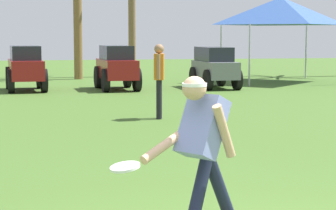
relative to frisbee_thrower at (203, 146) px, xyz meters
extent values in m
cylinder|color=#191E38|center=(-0.05, -0.03, -0.44)|extent=(0.35, 0.30, 0.72)
cylinder|color=#191E38|center=(0.20, 0.15, -0.44)|extent=(0.42, 0.35, 0.69)
cube|color=#7A84C6|center=(0.00, 0.00, 0.17)|extent=(0.52, 0.51, 0.57)
sphere|color=tan|center=(-0.09, -0.07, 0.51)|extent=(0.29, 0.29, 0.21)
cylinder|color=white|center=(-0.09, -0.07, 0.54)|extent=(0.30, 0.30, 0.03)
cylinder|color=tan|center=(-0.34, -0.03, 0.02)|extent=(0.51, 0.40, 0.27)
cylinder|color=tan|center=(0.15, -0.14, 0.14)|extent=(0.28, 0.23, 0.49)
cylinder|color=white|center=(-0.72, -0.29, -0.10)|extent=(0.34, 0.34, 0.07)
cylinder|color=black|center=(1.04, 7.81, -0.39)|extent=(0.13, 0.13, 0.82)
cylinder|color=black|center=(1.09, 7.98, -0.39)|extent=(0.13, 0.13, 0.82)
cube|color=orange|center=(1.07, 7.90, 0.29)|extent=(0.27, 0.38, 0.54)
cylinder|color=#936B4C|center=(1.02, 7.69, 0.30)|extent=(0.09, 0.09, 0.52)
cylinder|color=#936B4C|center=(1.12, 8.10, 0.30)|extent=(0.09, 0.09, 0.52)
sphere|color=#936B4C|center=(1.07, 7.90, 0.66)|extent=(0.24, 0.24, 0.20)
cube|color=maroon|center=(-1.79, 15.40, -0.14)|extent=(1.17, 2.42, 0.60)
cube|color=#1E232B|center=(-1.80, 15.45, 0.38)|extent=(0.99, 1.62, 0.44)
cylinder|color=black|center=(-2.35, 16.14, -0.44)|extent=(0.24, 0.73, 0.72)
cylinder|color=black|center=(-1.37, 16.22, -0.44)|extent=(0.24, 0.73, 0.72)
cylinder|color=black|center=(-2.22, 14.59, -0.44)|extent=(0.24, 0.73, 0.72)
cylinder|color=black|center=(-1.24, 14.67, -0.44)|extent=(0.24, 0.73, 0.72)
cube|color=maroon|center=(1.04, 15.23, -0.14)|extent=(1.12, 2.41, 0.60)
cube|color=#1E232B|center=(1.04, 15.28, 0.38)|extent=(0.96, 1.60, 0.44)
cylinder|color=black|center=(0.51, 15.98, -0.44)|extent=(0.22, 0.73, 0.72)
cylinder|color=black|center=(1.49, 16.03, -0.44)|extent=(0.22, 0.73, 0.72)
cylinder|color=black|center=(0.60, 14.42, -0.44)|extent=(0.22, 0.73, 0.72)
cylinder|color=black|center=(1.58, 14.48, -0.44)|extent=(0.22, 0.73, 0.72)
cube|color=slate|center=(4.27, 15.20, -0.19)|extent=(1.04, 2.43, 0.55)
cube|color=#1E232B|center=(4.26, 15.35, 0.31)|extent=(0.90, 1.83, 0.46)
cylinder|color=black|center=(3.76, 16.03, -0.47)|extent=(0.20, 0.67, 0.66)
cylinder|color=black|center=(4.72, 16.06, -0.47)|extent=(0.20, 0.67, 0.66)
cylinder|color=black|center=(3.81, 14.35, -0.47)|extent=(0.20, 0.67, 0.66)
cylinder|color=black|center=(4.77, 14.38, -0.47)|extent=(0.20, 0.67, 0.66)
cylinder|color=brown|center=(0.14, 20.38, 2.27)|extent=(0.33, 0.33, 6.13)
cylinder|color=#B2B5BA|center=(9.15, 19.24, 0.25)|extent=(0.06, 0.06, 2.10)
cylinder|color=#B2B5BA|center=(5.61, 19.24, 0.25)|extent=(0.06, 0.06, 2.10)
cylinder|color=#B2B5BA|center=(5.61, 15.70, 0.25)|extent=(0.06, 0.06, 2.10)
pyramid|color=#33569E|center=(7.38, 17.47, 1.81)|extent=(3.71, 3.71, 1.01)
camera|label=1|loc=(-1.40, -5.49, 0.98)|focal=70.00mm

